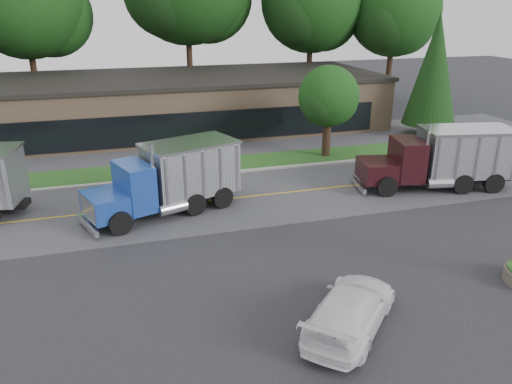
% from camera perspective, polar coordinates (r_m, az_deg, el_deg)
% --- Properties ---
extents(ground, '(140.00, 140.00, 0.00)m').
position_cam_1_polar(ground, '(18.44, -1.71, -11.28)').
color(ground, '#39393F').
rests_on(ground, ground).
extents(road, '(60.00, 8.00, 0.02)m').
position_cam_1_polar(road, '(26.33, -6.77, -1.19)').
color(road, '#55555A').
rests_on(road, ground).
extents(center_line, '(60.00, 0.12, 0.01)m').
position_cam_1_polar(center_line, '(26.33, -6.77, -1.19)').
color(center_line, gold).
rests_on(center_line, ground).
extents(curb, '(60.00, 0.30, 0.12)m').
position_cam_1_polar(curb, '(30.23, -8.18, 1.67)').
color(curb, '#9E9E99').
rests_on(curb, ground).
extents(grass_verge, '(60.00, 3.40, 0.03)m').
position_cam_1_polar(grass_verge, '(31.92, -8.68, 2.68)').
color(grass_verge, '#265B1F').
rests_on(grass_verge, ground).
extents(far_parking, '(60.00, 7.00, 0.02)m').
position_cam_1_polar(far_parking, '(36.68, -9.83, 4.99)').
color(far_parking, '#55555A').
rests_on(far_parking, ground).
extents(strip_mall, '(32.00, 12.00, 4.00)m').
position_cam_1_polar(strip_mall, '(42.28, -8.33, 9.95)').
color(strip_mall, '#9C7C5F').
rests_on(strip_mall, ground).
extents(tree_far_b, '(10.54, 9.92, 15.04)m').
position_cam_1_polar(tree_far_b, '(49.61, -24.79, 18.78)').
color(tree_far_b, '#382619').
rests_on(tree_far_b, ground).
extents(tree_far_d, '(10.44, 9.83, 14.90)m').
position_cam_1_polar(tree_far_d, '(52.27, 6.46, 20.35)').
color(tree_far_d, '#382619').
rests_on(tree_far_d, ground).
extents(tree_far_e, '(9.62, 9.05, 13.72)m').
position_cam_1_polar(tree_far_e, '(54.11, 15.58, 18.98)').
color(tree_far_e, '#382619').
rests_on(tree_far_e, ground).
extents(evergreen_right, '(4.06, 4.06, 9.22)m').
position_cam_1_polar(evergreen_right, '(41.14, 19.69, 13.02)').
color(evergreen_right, '#382619').
rests_on(evergreen_right, ground).
extents(tree_verge, '(4.26, 4.01, 6.08)m').
position_cam_1_polar(tree_verge, '(33.79, 8.34, 10.47)').
color(tree_verge, '#382619').
rests_on(tree_verge, ground).
extents(dump_truck_blue, '(7.97, 4.85, 3.36)m').
position_cam_1_polar(dump_truck_blue, '(24.87, -9.59, 1.76)').
color(dump_truck_blue, black).
rests_on(dump_truck_blue, ground).
extents(dump_truck_maroon, '(8.73, 4.13, 3.36)m').
position_cam_1_polar(dump_truck_maroon, '(29.69, 20.80, 3.81)').
color(dump_truck_maroon, black).
rests_on(dump_truck_maroon, ground).
extents(rally_car, '(4.84, 4.88, 1.42)m').
position_cam_1_polar(rally_car, '(16.51, 10.75, -12.99)').
color(rally_car, white).
rests_on(rally_car, ground).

